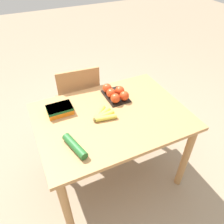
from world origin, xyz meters
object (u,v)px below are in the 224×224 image
at_px(carrot_bag, 60,109).
at_px(cucumber_near, 75,146).
at_px(tomato_pack, 115,94).
at_px(chair, 79,103).
at_px(banana_bunch, 103,115).

relative_size(carrot_bag, cucumber_near, 0.83).
relative_size(tomato_pack, cucumber_near, 1.09).
bearing_deg(chair, tomato_pack, 123.59).
xyz_separation_m(banana_bunch, cucumber_near, (-0.29, -0.21, 0.01)).
height_order(chair, banana_bunch, chair).
bearing_deg(carrot_bag, tomato_pack, -0.60).
bearing_deg(banana_bunch, carrot_bag, 145.65).
height_order(chair, tomato_pack, chair).
distance_m(chair, banana_bunch, 0.66).
relative_size(tomato_pack, carrot_bag, 1.32).
bearing_deg(carrot_bag, chair, 57.21).
bearing_deg(banana_bunch, chair, 92.00).
relative_size(banana_bunch, carrot_bag, 0.93).
bearing_deg(carrot_bag, cucumber_near, -91.07).
xyz_separation_m(tomato_pack, carrot_bag, (-0.47, 0.00, -0.01)).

